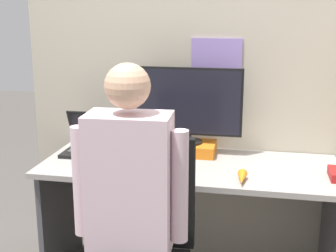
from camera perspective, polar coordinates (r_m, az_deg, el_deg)
cubicle_panel_back at (r=2.88m, az=3.64°, el=-0.86°), size 2.12×0.05×1.62m
desk at (r=2.64m, az=2.52°, el=-8.11°), size 1.62×0.64×0.73m
paper_box at (r=2.75m, az=2.48°, el=-2.69°), size 0.32×0.22×0.07m
monitor at (r=2.69m, az=2.55°, el=2.74°), size 0.61×0.16×0.44m
laptop at (r=2.78m, az=-9.04°, el=-2.29°), size 0.33×0.25×0.25m
mouse at (r=2.55m, az=-5.40°, el=-4.45°), size 0.06×0.05×0.03m
stapler at (r=2.50m, az=19.56°, el=-5.53°), size 0.04×0.17×0.04m
carrot_toy at (r=2.33m, az=9.00°, el=-6.28°), size 0.05×0.16×0.05m
office_chair at (r=2.16m, az=-3.61°, el=-14.93°), size 0.52×0.56×1.00m
person at (r=1.91m, az=-5.09°, el=-9.93°), size 0.48×0.41×1.36m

